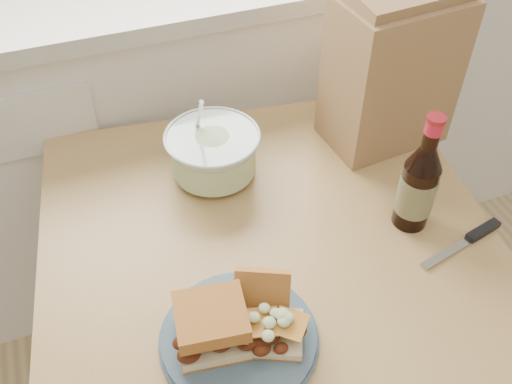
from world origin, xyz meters
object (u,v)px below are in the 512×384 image
object	(u,v)px
dining_table	(272,280)
beer_bottle	(418,186)
plate	(239,337)
paper_bag	(391,72)
coleslaw_bowl	(213,155)

from	to	relation	value
dining_table	beer_bottle	world-z (taller)	beer_bottle
dining_table	beer_bottle	distance (m)	0.34
dining_table	plate	world-z (taller)	plate
plate	beer_bottle	size ratio (longest dim) A/B	1.00
beer_bottle	paper_bag	world-z (taller)	paper_bag
plate	paper_bag	size ratio (longest dim) A/B	0.77
coleslaw_bowl	beer_bottle	distance (m)	0.41
dining_table	coleslaw_bowl	distance (m)	0.28
dining_table	paper_bag	distance (m)	0.49
coleslaw_bowl	paper_bag	distance (m)	0.41
paper_bag	beer_bottle	bearing A→B (deg)	-112.22
beer_bottle	plate	bearing A→B (deg)	-146.78
plate	beer_bottle	xyz separation A→B (m)	(0.39, 0.13, 0.09)
plate	beer_bottle	bearing A→B (deg)	18.58
plate	coleslaw_bowl	world-z (taller)	coleslaw_bowl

